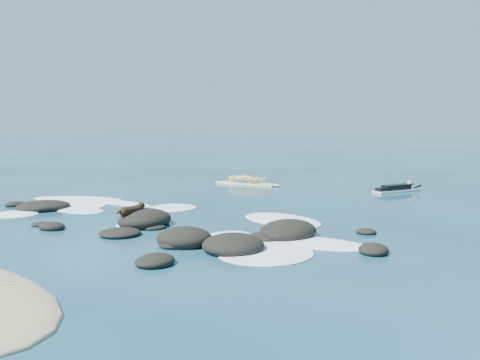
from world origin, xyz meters
The scene contains 6 objects.
ground centered at (0.00, 0.00, 0.00)m, with size 160.00×160.00×0.00m, color #0A2642.
reef_rocks centered at (1.38, -1.23, 0.13)m, with size 14.13×6.30×0.65m.
breaking_foam centered at (-0.61, 0.26, 0.01)m, with size 14.45×6.62×0.12m.
standing_surfer_rig centered at (-2.54, 9.18, 0.77)m, with size 3.42×0.91×1.94m.
paddling_surfer_rig centered at (4.30, 10.44, 0.15)m, with size 1.71×2.44×0.45m.
dog centered at (-0.18, -1.21, 0.47)m, with size 0.35×1.12×0.71m.
Camera 1 is at (10.57, -12.59, 3.09)m, focal length 40.00 mm.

